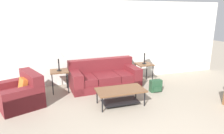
{
  "coord_description": "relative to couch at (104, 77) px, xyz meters",
  "views": [
    {
      "loc": [
        -1.61,
        -1.84,
        2.18
      ],
      "look_at": [
        -0.02,
        3.1,
        0.8
      ],
      "focal_mm": 32.0,
      "sensor_mm": 36.0,
      "label": 1
    }
  ],
  "objects": [
    {
      "name": "side_table_right",
      "position": [
        1.34,
        -0.02,
        0.27
      ],
      "size": [
        0.5,
        0.49,
        0.63
      ],
      "color": "brown",
      "rests_on": "ground_plane"
    },
    {
      "name": "backpack",
      "position": [
        1.3,
        -0.88,
        -0.12
      ],
      "size": [
        0.34,
        0.25,
        0.35
      ],
      "color": "#23472D",
      "rests_on": "ground_plane"
    },
    {
      "name": "couch",
      "position": [
        0.0,
        0.0,
        0.0
      ],
      "size": [
        2.15,
        1.11,
        0.82
      ],
      "color": "maroon",
      "rests_on": "ground_plane"
    },
    {
      "name": "wall_back",
      "position": [
        0.04,
        0.57,
        1.01
      ],
      "size": [
        9.09,
        0.06,
        2.6
      ],
      "color": "silver",
      "rests_on": "ground_plane"
    },
    {
      "name": "table_lamp_left",
      "position": [
        -1.33,
        -0.02,
        0.82
      ],
      "size": [
        0.34,
        0.34,
        0.61
      ],
      "color": "black",
      "rests_on": "side_table_left"
    },
    {
      "name": "table_lamp_right",
      "position": [
        1.34,
        -0.02,
        0.82
      ],
      "size": [
        0.34,
        0.34,
        0.61
      ],
      "color": "black",
      "rests_on": "side_table_right"
    },
    {
      "name": "coffee_table",
      "position": [
        0.03,
        -1.38,
        0.01
      ],
      "size": [
        1.19,
        0.63,
        0.4
      ],
      "color": "brown",
      "rests_on": "ground_plane"
    },
    {
      "name": "side_table_left",
      "position": [
        -1.33,
        -0.02,
        0.27
      ],
      "size": [
        0.5,
        0.49,
        0.63
      ],
      "color": "brown",
      "rests_on": "ground_plane"
    },
    {
      "name": "armchair",
      "position": [
        -2.31,
        -0.65,
        -0.0
      ],
      "size": [
        1.25,
        1.33,
        0.8
      ],
      "color": "maroon",
      "rests_on": "ground_plane"
    }
  ]
}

